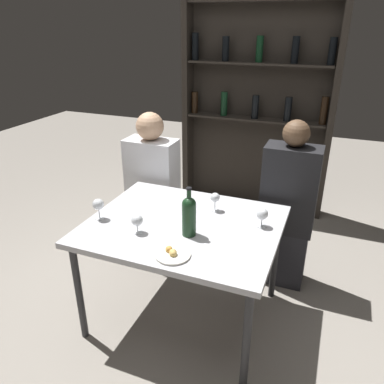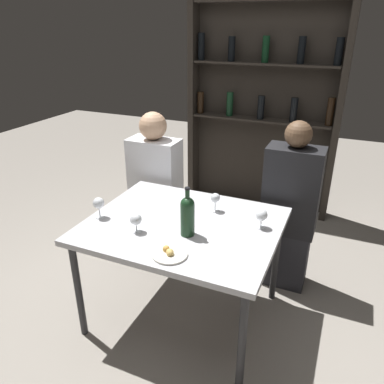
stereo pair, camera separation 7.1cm
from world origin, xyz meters
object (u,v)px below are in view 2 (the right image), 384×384
Objects in this scene: wine_glass_2 at (215,199)px; seated_person_left at (156,190)px; wine_glass_1 at (136,220)px; seated_person_right at (289,213)px; wine_bottle at (187,214)px; wine_glass_0 at (99,204)px; wine_glass_3 at (262,216)px; food_plate_0 at (170,253)px.

seated_person_left is (-0.67, 0.41, -0.23)m from wine_glass_2.
seated_person_left is (-0.34, 0.84, -0.22)m from wine_glass_1.
wine_glass_2 is at bearing -135.74° from seated_person_right.
seated_person_right is at bearing 58.58° from wine_bottle.
wine_glass_0 is 1.00m from wine_glass_3.
wine_bottle is at bearing 17.11° from wine_glass_1.
wine_glass_1 is 0.94m from seated_person_left.
wine_bottle is 0.45m from wine_glass_3.
wine_glass_1 is 0.55m from wine_glass_2.
food_plate_0 is at bearing -57.63° from seated_person_left.
food_plate_0 is at bearing -115.03° from seated_person_right.
wine_bottle is 2.41× the size of wine_glass_2.
wine_glass_1 is (-0.29, -0.09, -0.05)m from wine_bottle.
wine_glass_0 is at bearing -164.03° from wine_glass_3.
wine_glass_2 is (0.64, 0.37, -0.01)m from wine_glass_0.
wine_glass_0 is 0.11× the size of seated_person_left.
wine_glass_3 is (0.37, 0.25, -0.05)m from wine_bottle.
wine_glass_2 is 0.10× the size of seated_person_left.
wine_glass_3 is at bearing 33.93° from wine_bottle.
wine_glass_2 is 1.04× the size of wine_glass_3.
wine_glass_1 is 0.61× the size of food_plate_0.
wine_bottle is 1.56× the size of food_plate_0.
wine_glass_2 is 0.34m from wine_glass_3.
wine_glass_3 is 0.10× the size of seated_person_left.
wine_bottle is at bearing 2.62° from wine_glass_0.
seated_person_right is (1.09, 0.00, 0.01)m from seated_person_left.
wine_glass_3 is (0.96, 0.28, -0.01)m from wine_glass_0.
food_plate_0 is 1.18m from seated_person_left.
wine_glass_2 is 0.59m from food_plate_0.
seated_person_left reaches higher than wine_glass_1.
wine_glass_0 is 0.63m from food_plate_0.
food_plate_0 is (-0.04, -0.58, -0.08)m from wine_glass_2.
wine_glass_1 is at bearing -162.89° from wine_bottle.
wine_bottle reaches higher than wine_glass_3.
food_plate_0 is (0.59, -0.21, -0.08)m from wine_glass_0.
wine_glass_3 is at bearing -16.51° from wine_glass_2.
seated_person_left is (-0.63, 0.76, -0.27)m from wine_bottle.
wine_bottle reaches higher than wine_glass_2.
wine_glass_0 is 1.13× the size of wine_glass_3.
wine_glass_1 is 0.98× the size of wine_glass_3.
wine_glass_0 is (-0.59, -0.03, -0.04)m from wine_bottle.
food_plate_0 is (-0.37, -0.48, -0.07)m from wine_glass_3.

